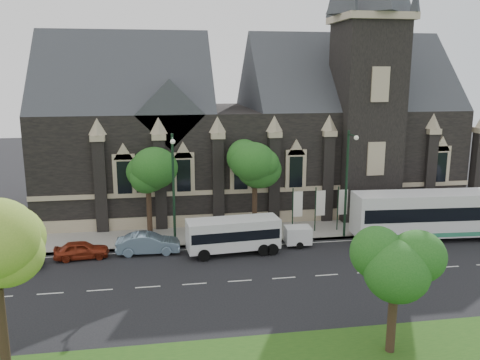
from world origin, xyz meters
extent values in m
plane|color=black|center=(0.00, 0.00, 0.00)|extent=(160.00, 160.00, 0.00)
cube|color=gray|center=(0.00, 9.50, 0.07)|extent=(80.00, 5.00, 0.15)
cube|color=black|center=(4.00, 19.50, 5.00)|extent=(40.00, 15.00, 10.00)
cube|color=#2D3035|center=(-8.00, 19.50, 10.00)|extent=(16.00, 15.00, 15.00)
cube|color=#2D3035|center=(14.00, 19.50, 10.00)|extent=(20.00, 15.00, 15.00)
cube|color=#2D3035|center=(-4.00, 15.00, 10.00)|extent=(6.00, 6.00, 6.00)
cube|color=black|center=(14.00, 13.50, 9.00)|extent=(5.50, 5.50, 18.00)
cube|color=tan|center=(14.00, 13.50, 18.20)|extent=(6.20, 6.20, 0.60)
cube|color=tan|center=(4.00, 11.96, 3.20)|extent=(40.00, 0.22, 0.40)
cube|color=tan|center=(4.00, 11.96, 0.60)|extent=(40.00, 0.25, 1.20)
cube|color=black|center=(2.00, 11.82, 4.80)|extent=(1.20, 0.12, 2.80)
cylinder|color=black|center=(-12.00, -9.00, 2.20)|extent=(0.44, 0.44, 4.40)
sphere|color=#7BA732|center=(-11.22, -8.22, 7.00)|extent=(3.12, 3.12, 3.12)
cylinder|color=black|center=(6.00, -9.50, 1.54)|extent=(0.44, 0.44, 3.08)
sphere|color=#1E551A|center=(6.00, -9.50, 4.48)|extent=(3.20, 3.20, 3.20)
sphere|color=#1E551A|center=(6.60, -8.90, 5.08)|extent=(2.40, 2.40, 2.40)
cylinder|color=black|center=(3.00, 10.50, 1.98)|extent=(0.44, 0.44, 3.96)
sphere|color=#1E551A|center=(3.00, 10.50, 5.64)|extent=(3.84, 3.84, 3.84)
sphere|color=#1E551A|center=(3.72, 11.22, 6.36)|extent=(2.88, 2.88, 2.88)
cylinder|color=black|center=(-6.00, 10.50, 1.98)|extent=(0.44, 0.44, 3.96)
sphere|color=#1E551A|center=(-6.00, 10.50, 5.57)|extent=(3.68, 3.68, 3.68)
sphere|color=#1E551A|center=(-5.31, 11.19, 6.26)|extent=(2.76, 2.76, 2.76)
cylinder|color=black|center=(10.00, 7.30, 4.50)|extent=(0.20, 0.20, 9.00)
cylinder|color=black|center=(10.00, 6.50, 8.70)|extent=(0.10, 1.60, 0.10)
sphere|color=silver|center=(10.00, 5.70, 8.60)|extent=(0.36, 0.36, 0.36)
cylinder|color=black|center=(-4.00, 7.30, 4.50)|extent=(0.20, 0.20, 9.00)
cylinder|color=black|center=(-4.00, 6.50, 8.70)|extent=(0.10, 1.60, 0.10)
sphere|color=silver|center=(-4.00, 5.70, 8.60)|extent=(0.36, 0.36, 0.36)
cylinder|color=black|center=(6.00, 9.00, 2.00)|extent=(0.10, 0.10, 4.00)
cube|color=white|center=(6.45, 9.00, 2.60)|extent=(0.80, 0.04, 2.20)
cylinder|color=black|center=(8.00, 9.00, 2.00)|extent=(0.10, 0.10, 4.00)
cube|color=white|center=(8.45, 9.00, 2.60)|extent=(0.80, 0.04, 2.20)
cylinder|color=black|center=(10.00, 9.00, 2.00)|extent=(0.10, 0.10, 4.00)
cube|color=white|center=(10.45, 9.00, 2.60)|extent=(0.80, 0.04, 2.20)
cube|color=silver|center=(17.21, 5.92, 2.19)|extent=(13.62, 3.59, 3.48)
cube|color=black|center=(17.21, 5.92, 2.44)|extent=(13.08, 3.60, 1.10)
cube|color=#2D7E5C|center=(17.21, 5.92, 0.75)|extent=(13.08, 3.59, 0.35)
cylinder|color=black|center=(12.42, 4.79, 0.45)|extent=(0.91, 0.33, 0.90)
cylinder|color=black|center=(12.59, 7.59, 0.45)|extent=(0.91, 0.33, 0.90)
cylinder|color=black|center=(21.33, 7.08, 0.45)|extent=(0.91, 0.33, 0.90)
cube|color=silver|center=(0.32, 5.17, 1.57)|extent=(7.14, 2.76, 2.24)
cube|color=black|center=(0.32, 5.17, 1.67)|extent=(6.86, 2.77, 0.75)
cylinder|color=black|center=(-2.02, 3.88, 0.45)|extent=(0.92, 0.35, 0.90)
cylinder|color=black|center=(-2.20, 6.06, 0.45)|extent=(0.92, 0.35, 0.90)
cylinder|color=black|center=(2.50, 4.25, 0.45)|extent=(0.92, 0.35, 0.90)
cylinder|color=black|center=(2.32, 6.43, 0.45)|extent=(0.92, 0.35, 0.90)
cylinder|color=black|center=(3.20, 4.30, 0.45)|extent=(0.92, 0.35, 0.90)
cylinder|color=black|center=(3.02, 6.49, 0.45)|extent=(0.92, 0.35, 0.90)
cube|color=silver|center=(5.63, 5.97, 0.91)|extent=(2.08, 1.60, 1.31)
cylinder|color=black|center=(5.60, 5.22, 0.28)|extent=(0.57, 0.23, 0.57)
cylinder|color=black|center=(5.66, 6.73, 0.28)|extent=(0.57, 0.23, 0.57)
cylinder|color=black|center=(6.94, 5.92, 0.56)|extent=(1.21, 0.13, 0.08)
imported|color=#7894AD|center=(-6.06, 6.20, 0.79)|extent=(4.84, 1.83, 1.58)
imported|color=maroon|center=(-10.92, 5.90, 0.67)|extent=(4.05, 1.91, 1.34)
imported|color=black|center=(-16.00, 4.75, 0.73)|extent=(5.29, 2.54, 1.45)
camera|label=1|loc=(-4.88, -30.19, 13.50)|focal=37.05mm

